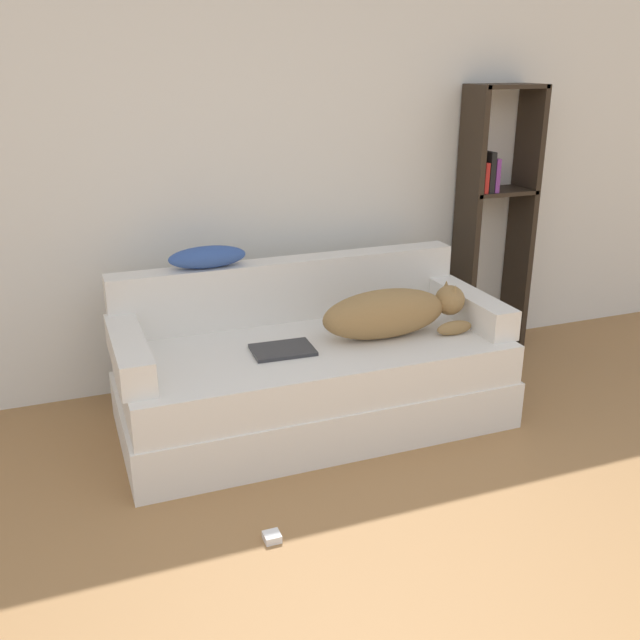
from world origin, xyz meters
name	(u,v)px	position (x,y,z in m)	size (l,w,h in m)	color
wall_back	(227,146)	(0.00, 2.99, 1.35)	(8.00, 0.06, 2.70)	silver
couch	(313,383)	(0.22, 2.23, 0.22)	(1.96, 0.91, 0.45)	silver
couch_backrest	(289,289)	(0.22, 2.61, 0.62)	(1.92, 0.15, 0.33)	silver
couch_arm_left	(129,353)	(-0.69, 2.23, 0.53)	(0.15, 0.72, 0.16)	silver
couch_arm_right	(469,306)	(1.12, 2.23, 0.53)	(0.15, 0.72, 0.16)	silver
dog	(392,313)	(0.62, 2.16, 0.58)	(0.79, 0.24, 0.25)	olive
laptop	(283,350)	(0.03, 2.16, 0.46)	(0.31, 0.23, 0.02)	#2D2D30
throw_pillow	(207,257)	(-0.22, 2.61, 0.84)	(0.40, 0.15, 0.11)	#335199
bookshelf	(495,208)	(1.64, 2.81, 0.93)	(0.44, 0.26, 1.66)	#2D2319
power_adapter	(272,537)	(-0.28, 1.36, 0.02)	(0.07, 0.07, 0.03)	white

